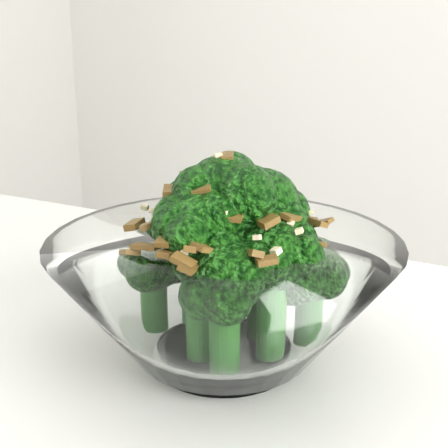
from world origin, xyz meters
The scene contains 1 object.
broccoli_dish centered at (-0.06, 0.29, 0.80)m, with size 0.21×0.21×0.13m.
Camera 1 is at (0.16, -0.02, 0.96)m, focal length 55.00 mm.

